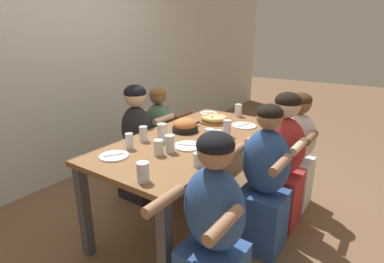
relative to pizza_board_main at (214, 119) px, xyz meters
The scene contains 26 objects.
ground_plane 0.96m from the pizza_board_main, behind, with size 18.00×18.00×0.00m, color brown.
restaurant_back_panel 1.85m from the pizza_board_main, 107.24° to the left, with size 10.00×0.06×3.20m, color silver.
dining_table 0.52m from the pizza_board_main, behind, with size 1.81×0.89×0.79m.
pizza_board_main is the anchor object (origin of this frame).
skillet_bowl 0.41m from the pizza_board_main, behind, with size 0.34×0.23×0.12m.
empty_plate_a 1.17m from the pizza_board_main, behind, with size 0.21×0.21×0.02m.
empty_plate_b 0.72m from the pizza_board_main, 165.76° to the right, with size 0.23×0.23×0.02m.
empty_plate_c 0.31m from the pizza_board_main, 83.23° to the right, with size 0.23×0.23×0.02m.
empty_plate_d 0.32m from the pizza_board_main, 41.62° to the left, with size 0.18×0.18×0.02m.
cocktail_glass_blue 1.05m from the pizza_board_main, 155.24° to the right, with size 0.07×0.07×0.12m.
drinking_glass_a 0.55m from the pizza_board_main, 153.45° to the right, with size 0.07×0.07×0.10m.
drinking_glass_b 0.96m from the pizza_board_main, behind, with size 0.07×0.07×0.11m.
drinking_glass_c 0.72m from the pizza_board_main, 147.80° to the right, with size 0.07×0.07×0.14m.
drinking_glass_d 0.34m from the pizza_board_main, 16.84° to the right, with size 0.07×0.07×0.13m.
drinking_glass_e 0.72m from the pizza_board_main, behind, with size 0.08×0.08×0.15m.
drinking_glass_f 0.82m from the pizza_board_main, 166.15° to the left, with size 0.07×0.07×0.12m.
drinking_glass_g 1.34m from the pizza_board_main, 167.69° to the right, with size 0.08×0.08×0.12m.
drinking_glass_h 0.87m from the pizza_board_main, behind, with size 0.07×0.07×0.13m.
drinking_glass_i 0.43m from the pizza_board_main, 134.69° to the right, with size 0.07×0.07×0.14m.
drinking_glass_j 1.00m from the pizza_board_main, behind, with size 0.06×0.06×0.12m.
diner_near_center 0.94m from the pizza_board_main, 124.65° to the right, with size 0.51×0.40×1.16m.
diner_far_center 0.81m from the pizza_board_main, 128.97° to the left, with size 0.51×0.40×1.17m.
diner_near_midright 0.79m from the pizza_board_main, 99.11° to the right, with size 0.51×0.40×1.18m.
diner_far_midright 0.69m from the pizza_board_main, 104.36° to the left, with size 0.51×0.40×1.09m.
diner_near_left 1.48m from the pizza_board_main, 149.52° to the right, with size 0.51×0.40×1.17m.
diner_near_right 0.84m from the pizza_board_main, 70.21° to the right, with size 0.51×0.40×1.12m.
Camera 1 is at (-1.97, -1.36, 1.63)m, focal length 28.00 mm.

